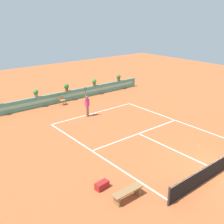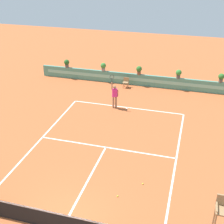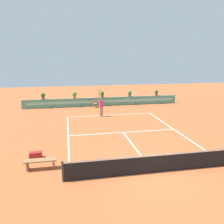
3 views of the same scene
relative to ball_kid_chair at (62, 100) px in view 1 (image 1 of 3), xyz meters
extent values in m
plane|color=#B2562D|center=(1.02, -9.66, -0.48)|extent=(60.00, 60.00, 0.00)
cube|color=white|center=(1.02, -3.77, -0.47)|extent=(8.22, 0.10, 0.01)
cube|color=white|center=(1.02, -9.26, -0.47)|extent=(8.22, 0.10, 0.01)
cube|color=white|center=(1.02, -12.46, -0.47)|extent=(0.10, 6.40, 0.01)
cube|color=white|center=(-3.09, -9.71, -0.47)|extent=(0.10, 11.89, 0.01)
cube|color=white|center=(5.13, -9.71, -0.47)|extent=(0.10, 11.89, 0.01)
cube|color=white|center=(1.02, -3.87, -0.47)|extent=(0.10, 0.20, 0.01)
cylinder|color=#333333|center=(-3.39, -15.66, 0.02)|extent=(0.10, 0.10, 1.00)
cube|color=black|center=(1.02, -15.66, 0.00)|extent=(8.82, 0.02, 0.95)
cube|color=white|center=(1.02, -15.66, 0.44)|extent=(8.82, 0.03, 0.06)
cube|color=#4C8E7A|center=(1.02, 0.73, 0.02)|extent=(18.00, 0.20, 1.00)
cube|color=#7ABCA8|center=(1.02, 0.63, 0.07)|extent=(17.10, 0.01, 0.28)
cylinder|color=#99754C|center=(-0.18, -0.24, -0.25)|extent=(0.05, 0.05, 0.45)
cylinder|color=#99754C|center=(0.18, -0.24, -0.25)|extent=(0.05, 0.05, 0.45)
cylinder|color=#99754C|center=(-0.18, 0.11, -0.25)|extent=(0.05, 0.05, 0.45)
cylinder|color=#99754C|center=(0.18, 0.11, -0.25)|extent=(0.05, 0.05, 0.45)
cube|color=#99754C|center=(0.00, -0.07, -0.01)|extent=(0.44, 0.44, 0.04)
cube|color=#99754C|center=(0.00, 0.13, 0.19)|extent=(0.44, 0.04, 0.36)
cube|color=olive|center=(-5.16, -14.17, -0.25)|extent=(0.08, 0.40, 0.45)
cube|color=olive|center=(-3.88, -14.17, -0.25)|extent=(0.08, 0.40, 0.45)
cube|color=olive|center=(-4.52, -14.17, 0.00)|extent=(1.60, 0.44, 0.06)
cube|color=maroon|center=(-4.93, -12.75, -0.30)|extent=(0.73, 0.43, 0.36)
cylinder|color=#9E7051|center=(0.22, -4.00, -0.03)|extent=(0.14, 0.14, 0.90)
cylinder|color=#9E7051|center=(0.03, -4.08, -0.03)|extent=(0.14, 0.14, 0.90)
cube|color=#E52D84|center=(0.12, -4.04, 0.72)|extent=(0.42, 0.34, 0.60)
sphere|color=#9E7051|center=(0.12, -4.04, 1.15)|extent=(0.22, 0.22, 0.22)
cylinder|color=#9E7051|center=(-0.06, -4.12, 1.27)|extent=(0.09, 0.09, 0.55)
cylinder|color=black|center=(-0.06, -4.12, 1.69)|extent=(0.04, 0.04, 0.24)
torus|color=#262626|center=(-0.06, -4.12, 1.95)|extent=(0.30, 0.15, 0.31)
cylinder|color=#9E7051|center=(0.33, -3.96, 0.67)|extent=(0.09, 0.09, 0.50)
sphere|color=#CCE033|center=(3.73, -11.90, -0.44)|extent=(0.07, 0.07, 0.07)
sphere|color=#CCE033|center=(2.75, -13.09, -0.44)|extent=(0.07, 0.07, 0.07)
cylinder|color=gray|center=(-2.22, 0.73, 0.66)|extent=(0.32, 0.32, 0.28)
sphere|color=#387F33|center=(-2.22, 0.73, 1.01)|extent=(0.48, 0.48, 0.48)
cylinder|color=brown|center=(0.95, 0.73, 0.66)|extent=(0.32, 0.32, 0.28)
sphere|color=#2D6B28|center=(0.95, 0.73, 1.01)|extent=(0.48, 0.48, 0.48)
cylinder|color=#514C47|center=(7.58, 0.73, 0.66)|extent=(0.32, 0.32, 0.28)
sphere|color=#2D6B28|center=(7.58, 0.73, 1.01)|extent=(0.48, 0.48, 0.48)
cylinder|color=#514C47|center=(4.24, 0.73, 0.66)|extent=(0.32, 0.32, 0.28)
sphere|color=#387F33|center=(4.24, 0.73, 1.01)|extent=(0.48, 0.48, 0.48)
camera|label=1|loc=(-11.65, -21.82, 7.71)|focal=43.37mm
camera|label=2|loc=(5.54, -23.89, 9.73)|focal=49.82mm
camera|label=3|loc=(-3.04, -25.53, 5.11)|focal=37.22mm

